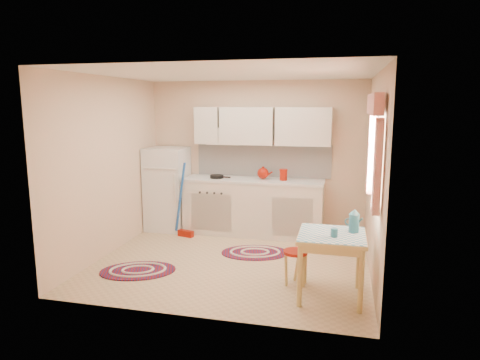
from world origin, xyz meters
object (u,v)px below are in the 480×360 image
base_cabinets (253,208)px  table (331,266)px  fridge (167,189)px  stool (295,268)px

base_cabinets → table: 2.49m
table → base_cabinets: bearing=121.8°
fridge → base_cabinets: (1.48, 0.05, -0.26)m
stool → fridge: bearing=142.5°
stool → table: bearing=-29.9°
fridge → stool: 3.03m
table → stool: 0.50m
base_cabinets → table: base_cabinets is taller
fridge → stool: fridge is taller
table → stool: bearing=150.1°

